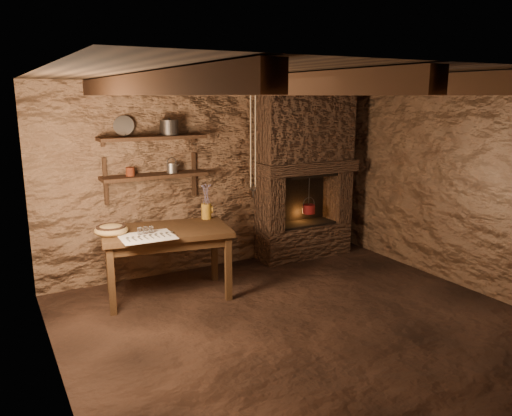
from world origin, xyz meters
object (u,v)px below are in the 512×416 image
work_table (167,260)px  iron_stockpot (169,128)px  wooden_bowl (111,230)px  red_pot (309,208)px  stoneware_jug (206,204)px

work_table → iron_stockpot: bearing=74.1°
wooden_bowl → red_pot: (2.80, 0.36, -0.14)m
work_table → stoneware_jug: (0.58, 0.21, 0.54)m
stoneware_jug → iron_stockpot: 0.99m
work_table → stoneware_jug: 0.83m
wooden_bowl → red_pot: bearing=7.3°
work_table → wooden_bowl: bearing=-176.8°
stoneware_jug → iron_stockpot: bearing=129.7°
iron_stockpot → wooden_bowl: bearing=-150.9°
wooden_bowl → red_pot: 2.83m
red_pot → stoneware_jug: bearing=-172.4°
stoneware_jug → iron_stockpot: size_ratio=1.96×
work_table → wooden_bowl: (-0.58, 0.08, 0.41)m
iron_stockpot → red_pot: size_ratio=0.40×
stoneware_jug → wooden_bowl: (-1.16, -0.14, -0.14)m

